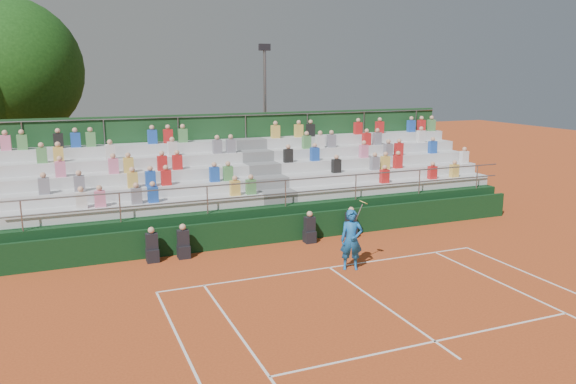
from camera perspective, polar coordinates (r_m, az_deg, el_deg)
name	(u,v)px	position (r m, az deg, el deg)	size (l,w,h in m)	color
ground	(329,268)	(18.21, 4.23, -7.67)	(90.00, 90.00, 0.00)	#B7491E
courtside_wall	(291,228)	(20.84, 0.31, -3.66)	(20.00, 0.15, 1.00)	black
line_officials	(254,236)	(19.89, -3.49, -4.51)	(7.82, 0.40, 1.19)	black
grandstand	(261,195)	(23.63, -2.72, -0.36)	(20.00, 5.20, 4.40)	black
tennis_player	(352,240)	(17.86, 6.47, -4.84)	(0.95, 0.70, 2.22)	#165DA8
tree_east	(9,70)	(29.15, -26.47, 11.01)	(6.56, 6.56, 9.54)	#3A2615
floodlight_mast	(265,104)	(30.64, -2.35, 8.91)	(0.60, 0.25, 7.65)	gray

